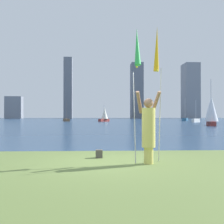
{
  "coord_description": "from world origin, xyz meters",
  "views": [
    {
      "loc": [
        -0.28,
        -7.81,
        1.3
      ],
      "look_at": [
        0.79,
        16.31,
        1.56
      ],
      "focal_mm": 44.74,
      "sensor_mm": 36.0,
      "label": 1
    }
  ],
  "objects_px": {
    "sailboat_1": "(104,115)",
    "sailboat_2": "(66,120)",
    "sailboat_8": "(185,119)",
    "kite_flag_right": "(157,52)",
    "person": "(148,128)",
    "sailboat_4": "(196,120)",
    "bag": "(99,154)",
    "kite_flag_left": "(137,51)",
    "sailboat_7": "(211,111)"
  },
  "relations": [
    {
      "from": "sailboat_7",
      "to": "sailboat_8",
      "type": "relative_size",
      "value": 1.1
    },
    {
      "from": "sailboat_2",
      "to": "sailboat_8",
      "type": "xyz_separation_m",
      "value": [
        25.95,
        3.18,
        0.03
      ]
    },
    {
      "from": "sailboat_1",
      "to": "sailboat_7",
      "type": "bearing_deg",
      "value": -61.24
    },
    {
      "from": "sailboat_1",
      "to": "sailboat_2",
      "type": "relative_size",
      "value": 0.88
    },
    {
      "from": "person",
      "to": "sailboat_8",
      "type": "relative_size",
      "value": 0.38
    },
    {
      "from": "kite_flag_right",
      "to": "sailboat_8",
      "type": "height_order",
      "value": "sailboat_8"
    },
    {
      "from": "sailboat_8",
      "to": "kite_flag_right",
      "type": "bearing_deg",
      "value": -108.04
    },
    {
      "from": "person",
      "to": "kite_flag_right",
      "type": "xyz_separation_m",
      "value": [
        0.35,
        0.6,
        2.17
      ]
    },
    {
      "from": "sailboat_1",
      "to": "person",
      "type": "bearing_deg",
      "value": -89.61
    },
    {
      "from": "kite_flag_right",
      "to": "person",
      "type": "bearing_deg",
      "value": -120.49
    },
    {
      "from": "bag",
      "to": "sailboat_7",
      "type": "xyz_separation_m",
      "value": [
        13.53,
        24.64,
        1.71
      ]
    },
    {
      "from": "person",
      "to": "sailboat_7",
      "type": "distance_m",
      "value": 28.51
    },
    {
      "from": "kite_flag_right",
      "to": "sailboat_7",
      "type": "bearing_deg",
      "value": 64.76
    },
    {
      "from": "bag",
      "to": "sailboat_1",
      "type": "relative_size",
      "value": 0.07
    },
    {
      "from": "kite_flag_left",
      "to": "sailboat_2",
      "type": "relative_size",
      "value": 0.87
    },
    {
      "from": "bag",
      "to": "sailboat_1",
      "type": "distance_m",
      "value": 47.52
    },
    {
      "from": "kite_flag_left",
      "to": "kite_flag_right",
      "type": "height_order",
      "value": "kite_flag_right"
    },
    {
      "from": "sailboat_1",
      "to": "kite_flag_left",
      "type": "bearing_deg",
      "value": -90.02
    },
    {
      "from": "sailboat_7",
      "to": "sailboat_8",
      "type": "distance_m",
      "value": 28.8
    },
    {
      "from": "kite_flag_right",
      "to": "sailboat_8",
      "type": "bearing_deg",
      "value": 71.96
    },
    {
      "from": "bag",
      "to": "sailboat_7",
      "type": "relative_size",
      "value": 0.04
    },
    {
      "from": "kite_flag_right",
      "to": "sailboat_2",
      "type": "height_order",
      "value": "sailboat_2"
    },
    {
      "from": "sailboat_1",
      "to": "sailboat_4",
      "type": "bearing_deg",
      "value": -21.3
    },
    {
      "from": "bag",
      "to": "sailboat_2",
      "type": "relative_size",
      "value": 0.06
    },
    {
      "from": "person",
      "to": "sailboat_2",
      "type": "xyz_separation_m",
      "value": [
        -8.21,
        50.79,
        -0.64
      ]
    },
    {
      "from": "sailboat_2",
      "to": "sailboat_7",
      "type": "distance_m",
      "value": 32.35
    },
    {
      "from": "sailboat_1",
      "to": "sailboat_2",
      "type": "xyz_separation_m",
      "value": [
        -7.87,
        2.19,
        -1.02
      ]
    },
    {
      "from": "person",
      "to": "kite_flag_left",
      "type": "relative_size",
      "value": 0.55
    },
    {
      "from": "kite_flag_left",
      "to": "kite_flag_right",
      "type": "distance_m",
      "value": 1.2
    },
    {
      "from": "person",
      "to": "sailboat_4",
      "type": "xyz_separation_m",
      "value": [
        16.07,
        42.21,
        -0.59
      ]
    },
    {
      "from": "kite_flag_right",
      "to": "bag",
      "type": "relative_size",
      "value": 15.94
    },
    {
      "from": "kite_flag_left",
      "to": "sailboat_1",
      "type": "height_order",
      "value": "sailboat_1"
    },
    {
      "from": "sailboat_1",
      "to": "bag",
      "type": "bearing_deg",
      "value": -91.19
    },
    {
      "from": "person",
      "to": "sailboat_4",
      "type": "relative_size",
      "value": 0.49
    },
    {
      "from": "kite_flag_left",
      "to": "sailboat_1",
      "type": "distance_m",
      "value": 48.98
    },
    {
      "from": "kite_flag_left",
      "to": "person",
      "type": "bearing_deg",
      "value": 45.58
    },
    {
      "from": "kite_flag_left",
      "to": "bag",
      "type": "xyz_separation_m",
      "value": [
        -0.97,
        1.46,
        -2.82
      ]
    },
    {
      "from": "person",
      "to": "sailboat_4",
      "type": "height_order",
      "value": "sailboat_4"
    },
    {
      "from": "kite_flag_right",
      "to": "sailboat_8",
      "type": "xyz_separation_m",
      "value": [
        17.39,
        53.38,
        -2.78
      ]
    },
    {
      "from": "sailboat_4",
      "to": "sailboat_8",
      "type": "xyz_separation_m",
      "value": [
        1.68,
        11.77,
        -0.02
      ]
    },
    {
      "from": "kite_flag_right",
      "to": "sailboat_2",
      "type": "xyz_separation_m",
      "value": [
        -8.56,
        50.2,
        -2.81
      ]
    },
    {
      "from": "kite_flag_left",
      "to": "sailboat_1",
      "type": "xyz_separation_m",
      "value": [
        0.02,
        48.96,
        -1.59
      ]
    },
    {
      "from": "bag",
      "to": "sailboat_8",
      "type": "height_order",
      "value": "sailboat_8"
    },
    {
      "from": "person",
      "to": "sailboat_4",
      "type": "distance_m",
      "value": 45.16
    },
    {
      "from": "kite_flag_left",
      "to": "sailboat_8",
      "type": "xyz_separation_m",
      "value": [
        18.09,
        54.33,
        -2.59
      ]
    },
    {
      "from": "sailboat_4",
      "to": "bag",
      "type": "bearing_deg",
      "value": -112.93
    },
    {
      "from": "person",
      "to": "sailboat_2",
      "type": "height_order",
      "value": "sailboat_2"
    },
    {
      "from": "kite_flag_left",
      "to": "kite_flag_right",
      "type": "relative_size",
      "value": 0.91
    },
    {
      "from": "sailboat_1",
      "to": "sailboat_2",
      "type": "height_order",
      "value": "sailboat_2"
    },
    {
      "from": "person",
      "to": "bag",
      "type": "distance_m",
      "value": 1.91
    }
  ]
}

